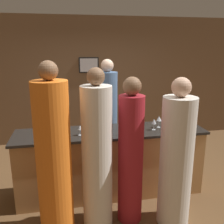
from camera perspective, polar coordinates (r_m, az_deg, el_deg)
The scene contains 13 objects.
ground_plane at distance 4.01m, azimuth -0.23°, elevation -17.70°, with size 14.00×14.00×0.00m, color brown.
back_wall at distance 5.73m, azimuth -4.61°, elevation 7.20°, with size 8.00×0.08×2.80m.
bar_counter at distance 3.76m, azimuth -0.23°, elevation -11.35°, with size 2.72×0.66×0.98m.
bartender at distance 4.35m, azimuth -1.04°, elevation -1.77°, with size 0.34×0.34×1.95m.
guest_0 at distance 2.85m, azimuth -13.15°, elevation -10.84°, with size 0.38×0.38×2.02m.
guest_1 at distance 3.11m, azimuth 14.46°, elevation -10.58°, with size 0.39×0.39×1.83m.
guest_2 at distance 2.93m, azimuth -3.43°, elevation -10.39°, with size 0.35×0.35×1.94m.
guest_3 at distance 3.07m, azimuth 4.28°, elevation -10.08°, with size 0.30×0.30×1.82m.
wine_bottle_0 at distance 4.12m, azimuth 14.30°, elevation -0.51°, with size 0.08×0.08×0.30m.
wine_glass_0 at distance 3.39m, azimuth -7.32°, elevation -3.66°, with size 0.06×0.06×0.14m.
wine_glass_1 at distance 3.63m, azimuth 9.58°, elevation -2.21°, with size 0.06×0.06×0.16m.
wine_glass_2 at distance 3.94m, azimuth 17.68°, elevation -1.47°, with size 0.06×0.06×0.16m.
wine_glass_3 at distance 3.75m, azimuth 10.69°, elevation -1.55°, with size 0.08×0.08×0.17m.
Camera 1 is at (-0.63, -3.32, 2.15)m, focal length 40.00 mm.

